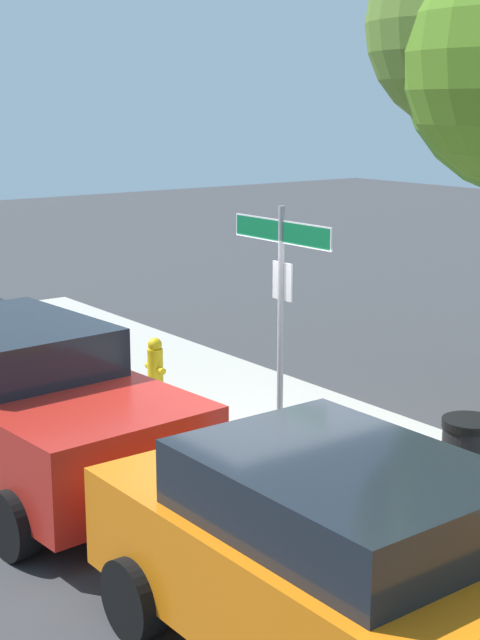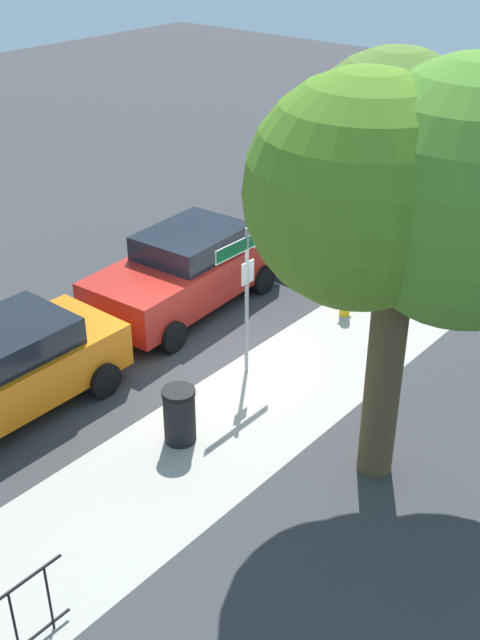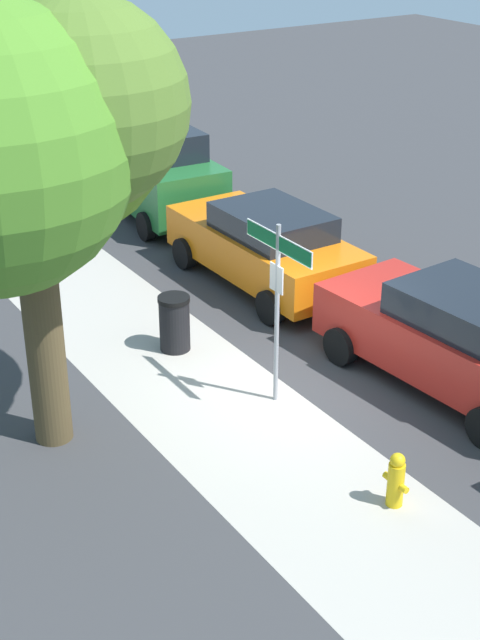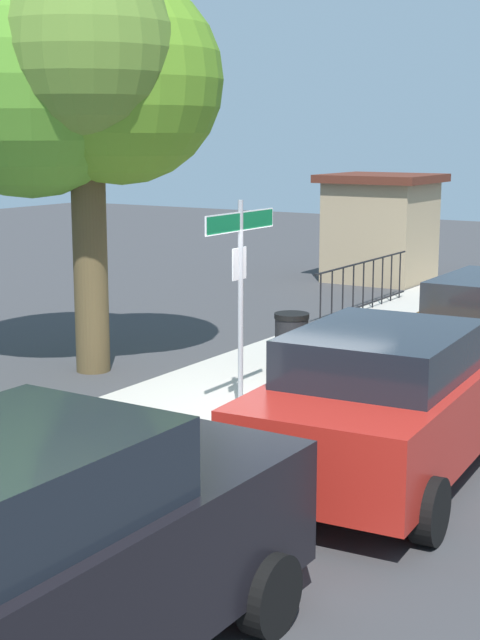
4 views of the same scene
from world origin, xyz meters
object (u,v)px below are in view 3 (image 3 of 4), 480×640
Objects in this scene: car_green at (156,172)px; fire_hydrant at (396,480)px; street_sign at (278,277)px; car_orange at (265,245)px; shade_tree at (24,136)px; trash_bin at (175,323)px; car_red at (456,336)px.

fire_hydrant is (-11.49, 2.65, -0.66)m from car_green.
street_sign reaches higher than car_orange.
shade_tree is at bearing 41.94° from fire_hydrant.
street_sign reaches higher than fire_hydrant.
car_red is at bearing -137.88° from trash_bin.
shade_tree is at bearing 121.08° from trash_bin.
car_orange is 1.04× the size of car_green.
car_green is 4.46× the size of trash_bin.
car_green is at bearing -36.30° from shade_tree.
shade_tree reaches higher than car_red.
car_orange is 3.18m from trash_bin.
shade_tree is 1.38× the size of car_orange.
car_red is 9.65m from car_green.
car_red is at bearing -113.70° from street_sign.
fire_hydrant is at bearing 159.03° from car_orange.
car_red is (-1.70, -6.00, -3.63)m from shade_tree.
street_sign is at bearing -167.72° from trash_bin.
car_orange reaches higher than fire_hydrant.
car_orange is at bearing -178.08° from car_green.
shade_tree is 6.30m from fire_hydrant.
fire_hydrant is 0.80× the size of trash_bin.
car_red is 4.73× the size of trash_bin.
car_red reaches higher than car_orange.
fire_hydrant is at bearing 170.51° from car_green.
fire_hydrant is at bearing -138.06° from shade_tree.
trash_bin is (1.74, -2.89, -4.01)m from shade_tree.
street_sign is 0.46× the size of shade_tree.
car_red is 4.88m from car_orange.
trash_bin is (2.29, 0.50, -1.57)m from street_sign.
car_green is at bearing -25.42° from trash_bin.
trash_bin is (5.29, 0.30, 0.11)m from fire_hydrant.
car_orange is (3.73, -2.32, -1.23)m from street_sign.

